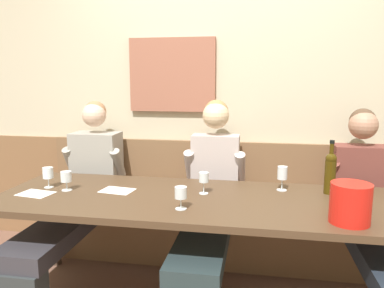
{
  "coord_description": "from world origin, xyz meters",
  "views": [
    {
      "loc": [
        0.31,
        -2.05,
        1.45
      ],
      "look_at": [
        -0.12,
        0.45,
        1.01
      ],
      "focal_mm": 35.05,
      "sensor_mm": 36.0,
      "label": 1
    }
  ],
  "objects": [
    {
      "name": "wine_glass_center_front",
      "position": [
        -0.09,
        -0.08,
        0.82
      ],
      "size": [
        0.07,
        0.07,
        0.13
      ],
      "color": "silver",
      "rests_on": "dining_table"
    },
    {
      "name": "wine_bottle_clear_water",
      "position": [
        0.78,
        0.37,
        0.88
      ],
      "size": [
        0.07,
        0.07,
        0.34
      ],
      "color": "#3C2E08",
      "rests_on": "dining_table"
    },
    {
      "name": "wine_glass_by_bottle",
      "position": [
        -1.06,
        0.18,
        0.83
      ],
      "size": [
        0.07,
        0.07,
        0.14
      ],
      "color": "silver",
      "rests_on": "dining_table"
    },
    {
      "name": "wall_bench",
      "position": [
        0.0,
        0.83,
        0.28
      ],
      "size": [
        2.89,
        0.42,
        0.94
      ],
      "color": "brown",
      "rests_on": "ground"
    },
    {
      "name": "wine_glass_right_end",
      "position": [
        -0.01,
        0.23,
        0.83
      ],
      "size": [
        0.06,
        0.06,
        0.14
      ],
      "color": "silver",
      "rests_on": "dining_table"
    },
    {
      "name": "ice_bucket",
      "position": [
        0.79,
        -0.13,
        0.83
      ],
      "size": [
        0.2,
        0.2,
        0.21
      ],
      "primitive_type": "cylinder",
      "color": "red",
      "rests_on": "dining_table"
    },
    {
      "name": "person_right_seat",
      "position": [
        -0.0,
        0.45,
        0.63
      ],
      "size": [
        0.47,
        1.28,
        1.29
      ],
      "color": "#343530",
      "rests_on": "ground"
    },
    {
      "name": "wine_glass_mid_right",
      "position": [
        0.49,
        0.39,
        0.84
      ],
      "size": [
        0.07,
        0.07,
        0.16
      ],
      "color": "silver",
      "rests_on": "dining_table"
    },
    {
      "name": "wine_glass_center_rear",
      "position": [
        -0.9,
        0.14,
        0.82
      ],
      "size": [
        0.07,
        0.07,
        0.13
      ],
      "color": "silver",
      "rests_on": "dining_table"
    },
    {
      "name": "person_center_right_seat",
      "position": [
        -0.99,
        0.47,
        0.62
      ],
      "size": [
        0.49,
        1.29,
        1.28
      ],
      "color": "#2D3335",
      "rests_on": "ground"
    },
    {
      "name": "room_wall_back",
      "position": [
        -0.0,
        1.09,
        1.4
      ],
      "size": [
        6.8,
        0.12,
        2.8
      ],
      "color": "beige",
      "rests_on": "ground"
    },
    {
      "name": "tasting_sheet_right_guest",
      "position": [
        -0.58,
        0.19,
        0.73
      ],
      "size": [
        0.23,
        0.18,
        0.0
      ],
      "primitive_type": "cube",
      "rotation": [
        0.0,
        0.0,
        -0.15
      ],
      "color": "white",
      "rests_on": "dining_table"
    },
    {
      "name": "tasting_sheet_left_guest",
      "position": [
        -1.06,
        0.04,
        0.73
      ],
      "size": [
        0.23,
        0.18,
        0.0
      ],
      "primitive_type": "cube",
      "rotation": [
        0.0,
        0.0,
        -0.17
      ],
      "color": "white",
      "rests_on": "dining_table"
    },
    {
      "name": "wood_wainscot_panel",
      "position": [
        0.0,
        1.04,
        0.47
      ],
      "size": [
        6.8,
        0.03,
        0.93
      ],
      "primitive_type": "cube",
      "color": "brown",
      "rests_on": "ground"
    },
    {
      "name": "wine_glass_left_end",
      "position": [
        0.91,
        0.06,
        0.84
      ],
      "size": [
        0.08,
        0.08,
        0.15
      ],
      "color": "silver",
      "rests_on": "dining_table"
    },
    {
      "name": "person_left_seat",
      "position": [
        1.07,
        0.45,
        0.61
      ],
      "size": [
        0.48,
        1.28,
        1.24
      ],
      "color": "#303534",
      "rests_on": "ground"
    },
    {
      "name": "dining_table",
      "position": [
        0.0,
        0.14,
        0.66
      ],
      "size": [
        2.59,
        0.86,
        0.73
      ],
      "color": "#4A3523",
      "rests_on": "ground"
    }
  ]
}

